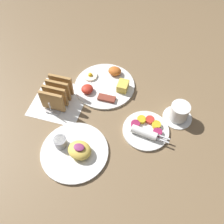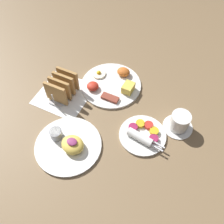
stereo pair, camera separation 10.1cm
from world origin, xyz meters
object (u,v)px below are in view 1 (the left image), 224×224
at_px(plate_breakfast, 105,84).
at_px(coffee_cup, 179,113).
at_px(toast_rack, 57,93).
at_px(plate_condiments, 146,130).
at_px(plate_foreground, 74,150).

relative_size(plate_breakfast, coffee_cup, 2.26).
xyz_separation_m(plate_breakfast, coffee_cup, (0.34, -0.09, 0.03)).
bearing_deg(toast_rack, plate_condiments, -7.02).
distance_m(plate_breakfast, toast_rack, 0.22).
relative_size(toast_rack, coffee_cup, 1.23).
bearing_deg(plate_foreground, toast_rack, 125.84).
bearing_deg(coffee_cup, plate_breakfast, 165.56).
bearing_deg(toast_rack, coffee_cup, 5.84).
bearing_deg(plate_breakfast, plate_condiments, -39.87).
xyz_separation_m(plate_foreground, toast_rack, (-0.15, 0.21, 0.04)).
distance_m(plate_breakfast, plate_condiments, 0.29).
xyz_separation_m(plate_condiments, coffee_cup, (0.11, 0.10, 0.02)).
xyz_separation_m(plate_breakfast, toast_rack, (-0.17, -0.14, 0.04)).
distance_m(plate_foreground, coffee_cup, 0.44).
bearing_deg(coffee_cup, plate_foreground, -143.30).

